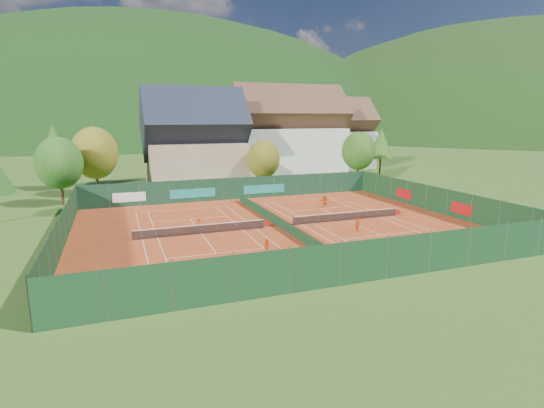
{
  "coord_description": "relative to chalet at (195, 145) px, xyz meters",
  "views": [
    {
      "loc": [
        -15.31,
        -39.39,
        11.02
      ],
      "look_at": [
        0.0,
        2.0,
        2.0
      ],
      "focal_mm": 28.0,
      "sensor_mm": 36.0,
      "label": 1
    }
  ],
  "objects": [
    {
      "name": "mountain_backdrop",
      "position": [
        31.54,
        203.48,
        -46.26
      ],
      "size": [
        820.0,
        530.0,
        242.0
      ],
      "color": "black",
      "rests_on": "ground"
    },
    {
      "name": "tree_west_front",
      "position": [
        -19.0,
        -10.0,
        -1.23
      ],
      "size": [
        5.72,
        5.72,
        8.69
      ],
      "color": "#412517",
      "rests_on": "ground"
    },
    {
      "name": "tennis_net_left",
      "position": [
        -4.85,
        -30.0,
        -6.12
      ],
      "size": [
        13.3,
        0.1,
        1.02
      ],
      "color": "#59595B",
      "rests_on": "ground"
    },
    {
      "name": "fence_west",
      "position": [
        -17.0,
        -30.0,
        -5.12
      ],
      "size": [
        0.04,
        32.0,
        3.0
      ],
      "color": "#13351A",
      "rests_on": "ground"
    },
    {
      "name": "player_right_far_b",
      "position": [
        11.89,
        -22.92,
        -5.84
      ],
      "size": [
        1.47,
        0.51,
        1.57
      ],
      "primitive_type": "imported",
      "rotation": [
        0.0,
        0.0,
        3.11
      ],
      "color": "#E35514",
      "rests_on": "ground"
    },
    {
      "name": "hotel_block_a",
      "position": [
        19.0,
        6.0,
        0.76
      ],
      "size": [
        21.6,
        11.0,
        17.25
      ],
      "color": "silver",
      "rests_on": "ground"
    },
    {
      "name": "loose_ball_1",
      "position": [
        5.58,
        -40.18,
        -6.59
      ],
      "size": [
        0.07,
        0.07,
        0.07
      ],
      "primitive_type": "sphere",
      "color": "#CCD833",
      "rests_on": "ground"
    },
    {
      "name": "court_markings_left",
      "position": [
        -5.0,
        -30.0,
        -6.61
      ],
      "size": [
        11.03,
        23.83,
        0.0
      ],
      "color": "white",
      "rests_on": "ground"
    },
    {
      "name": "player_right_far_a",
      "position": [
        12.45,
        -21.63,
        -6.02
      ],
      "size": [
        0.7,
        0.6,
        1.2
      ],
      "primitive_type": "imported",
      "rotation": [
        0.0,
        0.0,
        3.58
      ],
      "color": "orange",
      "rests_on": "ground"
    },
    {
      "name": "chalet",
      "position": [
        0.0,
        0.0,
        0.0
      ],
      "size": [
        16.2,
        12.0,
        16.0
      ],
      "color": "#CDB291",
      "rests_on": "ground"
    },
    {
      "name": "loose_ball_4",
      "position": [
        10.36,
        -31.68,
        -6.59
      ],
      "size": [
        0.07,
        0.07,
        0.07
      ],
      "primitive_type": "sphere",
      "color": "#CCD833",
      "rests_on": "ground"
    },
    {
      "name": "ball_hopper",
      "position": [
        13.15,
        -42.11,
        -6.07
      ],
      "size": [
        0.34,
        0.34,
        0.8
      ],
      "color": "slate",
      "rests_on": "ground"
    },
    {
      "name": "player_left_near",
      "position": [
        -6.12,
        -41.03,
        -5.96
      ],
      "size": [
        0.57,
        0.49,
        1.34
      ],
      "primitive_type": "imported",
      "rotation": [
        0.0,
        0.0,
        0.41
      ],
      "color": "#F24F15",
      "rests_on": "ground"
    },
    {
      "name": "fence_north",
      "position": [
        2.54,
        -14.01,
        -5.16
      ],
      "size": [
        40.0,
        0.1,
        3.0
      ],
      "color": "#12331F",
      "rests_on": "ground"
    },
    {
      "name": "hotel_block_b",
      "position": [
        33.0,
        14.0,
        -0.01
      ],
      "size": [
        17.28,
        10.0,
        15.5
      ],
      "color": "silver",
      "rests_on": "ground"
    },
    {
      "name": "tree_west_back",
      "position": [
        -21.0,
        4.0,
        0.11
      ],
      "size": [
        5.6,
        5.6,
        10.0
      ],
      "color": "#4C321B",
      "rests_on": "ground"
    },
    {
      "name": "player_right_near",
      "position": [
        9.45,
        -34.62,
        -5.92
      ],
      "size": [
        0.89,
        0.7,
        1.41
      ],
      "primitive_type": "imported",
      "rotation": [
        0.0,
        0.0,
        0.51
      ],
      "color": "orange",
      "rests_on": "ground"
    },
    {
      "name": "player_left_far",
      "position": [
        -5.0,
        -28.66,
        -5.97
      ],
      "size": [
        0.85,
        0.49,
        1.32
      ],
      "primitive_type": "imported",
      "rotation": [
        0.0,
        0.0,
        3.15
      ],
      "color": "#CC3F12",
      "rests_on": "ground"
    },
    {
      "name": "tree_center",
      "position": [
        9.0,
        -8.0,
        -1.91
      ],
      "size": [
        5.01,
        5.01,
        7.6
      ],
      "color": "#48311A",
      "rests_on": "ground"
    },
    {
      "name": "court_divider",
      "position": [
        3.0,
        -30.0,
        -6.12
      ],
      "size": [
        0.03,
        28.8,
        1.0
      ],
      "color": "#13341C",
      "rests_on": "ground"
    },
    {
      "name": "fence_east",
      "position": [
        23.0,
        -29.95,
        -5.14
      ],
      "size": [
        0.09,
        32.0,
        3.0
      ],
      "color": "#14371A",
      "rests_on": "ground"
    },
    {
      "name": "tree_west_mid",
      "position": [
        -15.0,
        -4.0,
        -0.56
      ],
      "size": [
        6.44,
        6.44,
        9.78
      ],
      "color": "#483019",
      "rests_on": "ground"
    },
    {
      "name": "ground",
      "position": [
        3.0,
        -30.0,
        -6.64
      ],
      "size": [
        600.0,
        600.0,
        0.0
      ],
      "primitive_type": "plane",
      "color": "#33581B",
      "rests_on": "ground"
    },
    {
      "name": "tree_east_mid",
      "position": [
        37.0,
        2.0,
        -0.56
      ],
      "size": [
        5.04,
        5.04,
        9.0
      ],
      "color": "#492F1A",
      "rests_on": "ground"
    },
    {
      "name": "clay_pad",
      "position": [
        3.0,
        -30.0,
        -6.62
      ],
      "size": [
        40.0,
        32.0,
        0.01
      ],
      "primitive_type": "cube",
      "color": "#AA3B19",
      "rests_on": "ground"
    },
    {
      "name": "loose_ball_3",
      "position": [
        -1.22,
        -20.83,
        -6.59
      ],
      "size": [
        0.07,
        0.07,
        0.07
      ],
      "primitive_type": "sphere",
      "color": "#CCD833",
      "rests_on": "ground"
    },
    {
      "name": "tennis_net_right",
      "position": [
        11.15,
        -30.0,
        -6.12
      ],
      "size": [
        13.3,
        0.1,
        1.02
      ],
      "color": "#59595B",
      "rests_on": "ground"
    },
    {
      "name": "loose_ball_2",
      "position": [
        6.21,
        -28.95,
        -6.59
      ],
      "size": [
        0.07,
        0.07,
        0.07
      ],
      "primitive_type": "sphere",
      "color": "#CCD833",
      "rests_on": "ground"
    },
    {
      "name": "fence_south",
      "position": [
        3.0,
        -46.0,
        -5.12
      ],
      "size": [
        40.0,
        0.04,
        3.0
      ],
      "color": "#13351B",
      "rests_on": "ground"
    },
    {
      "name": "player_left_mid",
      "position": [
        -1.12,
        -37.94,
        -5.99
      ],
      "size": [
        0.78,
        0.75,
        1.27
      ],
      "primitive_type": "imported",
      "rotation": [
        0.0,
        0.0,
        -0.6
      ],
      "color": "#F24F15",
      "rests_on": "ground"
    },
    {
      "name": "tree_east_front",
      "position": [
        27.0,
        -6.0,
        -1.23
      ],
      "size": [
        5.72,
        5.72,
        8.69
      ],
      "color": "#402517",
      "rests_on": "ground"
    },
    {
      "name": "tree_east_back",
      "position": [
        29.0,
        10.0,
        0.12
      ],
      "size": [
        7.15,
        7.15,
        10.86
      ],
      "color": "#492F1A",
      "rests_on": "ground"
    },
    {
      "name": "loose_ball_0",
      "position": [
        -6.03,
        -34.26,
        -6.59
      ],
      "size": [
        0.07,
        0.07,
        0.07
      ],
      "primitive_type": "sphere",
      "color": "#CCD833",
      "rests_on": "ground"
    },
    {
      "name": "court_markings_right",
      "position": [
        11.0,
        -30.0,
        -6.61
      ],
      "size": [
        11.03,
        23.83,
        0.0
      ],
      "color": "white",
      "rests_on": "ground"
    }
  ]
}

